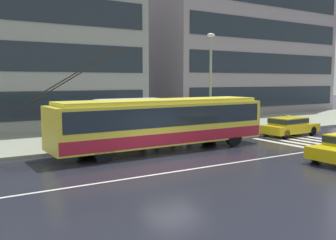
# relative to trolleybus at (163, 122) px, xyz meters

# --- Properties ---
(ground_plane) EXTENTS (160.00, 160.00, 0.00)m
(ground_plane) POSITION_rel_trolleybus_xyz_m (-1.39, -3.28, -1.53)
(ground_plane) COLOR #1F202B
(sidewalk_slab) EXTENTS (80.00, 10.00, 0.14)m
(sidewalk_slab) POSITION_rel_trolleybus_xyz_m (-1.39, 6.60, -1.46)
(sidewalk_slab) COLOR gray
(sidewalk_slab) RESTS_ON ground_plane
(crosswalk_stripe_edge_near) EXTENTS (0.44, 4.40, 0.01)m
(crosswalk_stripe_edge_near) POSITION_rel_trolleybus_xyz_m (7.18, -1.84, -1.52)
(crosswalk_stripe_edge_near) COLOR beige
(crosswalk_stripe_edge_near) RESTS_ON ground_plane
(crosswalk_stripe_inner_a) EXTENTS (0.44, 4.40, 0.01)m
(crosswalk_stripe_inner_a) POSITION_rel_trolleybus_xyz_m (8.08, -1.84, -1.52)
(crosswalk_stripe_inner_a) COLOR beige
(crosswalk_stripe_inner_a) RESTS_ON ground_plane
(crosswalk_stripe_center) EXTENTS (0.44, 4.40, 0.01)m
(crosswalk_stripe_center) POSITION_rel_trolleybus_xyz_m (8.98, -1.84, -1.52)
(crosswalk_stripe_center) COLOR beige
(crosswalk_stripe_center) RESTS_ON ground_plane
(crosswalk_stripe_inner_b) EXTENTS (0.44, 4.40, 0.01)m
(crosswalk_stripe_inner_b) POSITION_rel_trolleybus_xyz_m (9.88, -1.84, -1.52)
(crosswalk_stripe_inner_b) COLOR beige
(crosswalk_stripe_inner_b) RESTS_ON ground_plane
(crosswalk_stripe_edge_far) EXTENTS (0.44, 4.40, 0.01)m
(crosswalk_stripe_edge_far) POSITION_rel_trolleybus_xyz_m (10.78, -1.84, -1.52)
(crosswalk_stripe_edge_far) COLOR beige
(crosswalk_stripe_edge_far) RESTS_ON ground_plane
(lane_centre_line) EXTENTS (72.00, 0.14, 0.01)m
(lane_centre_line) POSITION_rel_trolleybus_xyz_m (-1.39, -4.48, -1.52)
(lane_centre_line) COLOR silver
(lane_centre_line) RESTS_ON ground_plane
(trolleybus) EXTENTS (13.12, 2.79, 5.40)m
(trolleybus) POSITION_rel_trolleybus_xyz_m (0.00, 0.00, 0.00)
(trolleybus) COLOR yellow
(trolleybus) RESTS_ON ground_plane
(taxi_ahead_of_bus) EXTENTS (4.39, 2.04, 1.39)m
(taxi_ahead_of_bus) POSITION_rel_trolleybus_xyz_m (10.09, 0.03, -0.83)
(taxi_ahead_of_bus) COLOR yellow
(taxi_ahead_of_bus) RESTS_ON ground_plane
(bus_shelter) EXTENTS (4.09, 1.67, 2.51)m
(bus_shelter) POSITION_rel_trolleybus_xyz_m (-0.37, 3.48, 0.49)
(bus_shelter) COLOR gray
(bus_shelter) RESTS_ON sidewalk_slab
(pedestrian_at_shelter) EXTENTS (1.61, 1.61, 2.02)m
(pedestrian_at_shelter) POSITION_rel_trolleybus_xyz_m (2.65, 3.30, 0.27)
(pedestrian_at_shelter) COLOR black
(pedestrian_at_shelter) RESTS_ON sidewalk_slab
(pedestrian_approaching_curb) EXTENTS (1.35, 1.35, 1.94)m
(pedestrian_approaching_curb) POSITION_rel_trolleybus_xyz_m (-0.05, 2.08, 0.15)
(pedestrian_approaching_curb) COLOR navy
(pedestrian_approaching_curb) RESTS_ON sidewalk_slab
(pedestrian_walking_past) EXTENTS (1.47, 1.47, 1.95)m
(pedestrian_walking_past) POSITION_rel_trolleybus_xyz_m (1.09, 2.70, 0.20)
(pedestrian_walking_past) COLOR navy
(pedestrian_walking_past) RESTS_ON sidewalk_slab
(pedestrian_waiting_by_pole) EXTENTS (0.43, 0.43, 1.65)m
(pedestrian_waiting_by_pole) POSITION_rel_trolleybus_xyz_m (3.58, 2.70, -0.41)
(pedestrian_waiting_by_pole) COLOR #28324B
(pedestrian_waiting_by_pole) RESTS_ON sidewalk_slab
(street_lamp) EXTENTS (0.60, 0.32, 6.64)m
(street_lamp) POSITION_rel_trolleybus_xyz_m (4.86, 2.08, 2.54)
(street_lamp) COLOR gray
(street_lamp) RESTS_ON sidewalk_slab
(office_tower_corner_right) EXTENTS (23.39, 10.96, 22.35)m
(office_tower_corner_right) POSITION_rel_trolleybus_xyz_m (21.26, 17.73, 9.66)
(office_tower_corner_right) COLOR #9A9098
(office_tower_corner_right) RESTS_ON ground_plane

